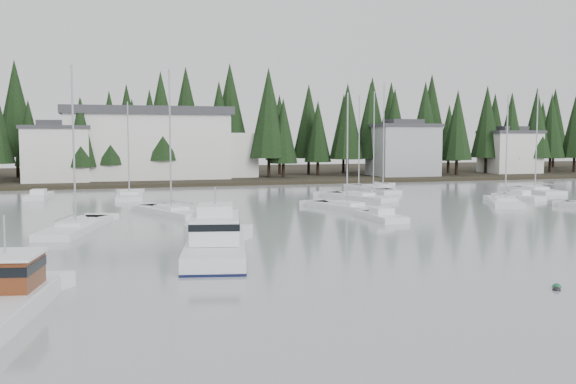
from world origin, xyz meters
name	(u,v)px	position (x,y,z in m)	size (l,w,h in m)	color
ground	(483,343)	(0.00, 0.00, 0.00)	(260.00, 260.00, 0.00)	gray
far_shore_land	(171,176)	(0.00, 97.00, 0.00)	(240.00, 54.00, 1.00)	black
conifer_treeline	(178,180)	(0.00, 86.00, 0.00)	(200.00, 22.00, 20.00)	black
house_west	(56,152)	(-18.00, 79.00, 4.65)	(9.54, 7.42, 8.75)	silver
house_east_a	(403,149)	(36.00, 78.00, 4.90)	(10.60, 8.48, 9.25)	#999EA0
house_east_b	(510,151)	(58.00, 80.00, 4.40)	(9.54, 7.42, 8.25)	silver
harbor_inn	(161,144)	(-2.96, 82.34, 5.78)	(29.50, 11.50, 10.90)	silver
cabin_cruiser_center	(215,244)	(-5.87, 17.97, 0.69)	(5.40, 11.18, 4.61)	silver
sailboat_0	(505,204)	(27.32, 37.64, 0.06)	(6.36, 8.55, 11.63)	silver
sailboat_1	(383,189)	(23.16, 57.88, 0.07)	(7.09, 10.65, 14.36)	silver
sailboat_2	(129,197)	(-8.97, 56.22, 0.05)	(3.40, 10.22, 11.36)	silver
sailboat_4	(76,230)	(-13.94, 31.07, 0.06)	(5.49, 11.04, 12.62)	silver
sailboat_6	(171,213)	(-6.12, 39.08, 0.07)	(6.11, 10.03, 13.36)	silver
sailboat_7	(535,192)	(39.60, 49.00, 0.07)	(3.59, 9.12, 13.07)	silver
sailboat_9	(359,198)	(15.35, 47.39, 0.06)	(5.91, 9.95, 11.95)	silver
sailboat_10	(347,209)	(10.20, 37.96, 0.06)	(5.38, 9.55, 11.53)	silver
sailboat_13	(373,191)	(21.07, 56.26, 0.07)	(2.73, 10.95, 13.13)	silver
runabout_1	(382,218)	(10.26, 30.33, 0.13)	(2.36, 5.75, 1.42)	silver
runabout_3	(39,197)	(-18.76, 58.15, 0.13)	(2.79, 6.07, 1.42)	silver
runabout_4	(520,198)	(32.40, 42.09, 0.13)	(3.59, 5.64, 1.42)	silver
mooring_buoy_green	(557,288)	(7.74, 5.92, 0.00)	(0.41, 0.41, 0.41)	#145933
mooring_buoy_dark	(556,290)	(7.36, 5.46, 0.00)	(0.37, 0.37, 0.37)	black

